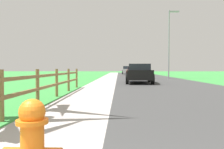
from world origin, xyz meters
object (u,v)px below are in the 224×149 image
at_px(parked_suv_black, 139,73).
at_px(parked_car_red, 133,71).
at_px(parked_car_blue, 138,72).
at_px(street_lamp, 170,39).
at_px(parked_car_silver, 127,70).

distance_m(parked_suv_black, parked_car_red, 17.66).
relative_size(parked_car_blue, parked_car_red, 1.09).
xyz_separation_m(parked_car_blue, street_lamp, (3.39, -0.14, 3.65)).
height_order(parked_suv_black, parked_car_silver, parked_car_silver).
distance_m(parked_car_blue, parked_car_silver, 20.06).
height_order(parked_car_red, parked_car_silver, parked_car_silver).
bearing_deg(parked_suv_black, parked_car_blue, 85.49).
height_order(parked_suv_black, parked_car_blue, parked_suv_black).
height_order(parked_suv_black, street_lamp, street_lamp).
bearing_deg(parked_suv_black, street_lamp, 62.24).
xyz_separation_m(parked_car_red, parked_car_silver, (-0.41, 10.14, 0.05)).
relative_size(parked_car_red, street_lamp, 0.59).
relative_size(parked_suv_black, street_lamp, 0.66).
bearing_deg(parked_car_blue, parked_car_red, 90.40).
xyz_separation_m(parked_suv_black, street_lamp, (4.00, 7.60, 3.59)).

